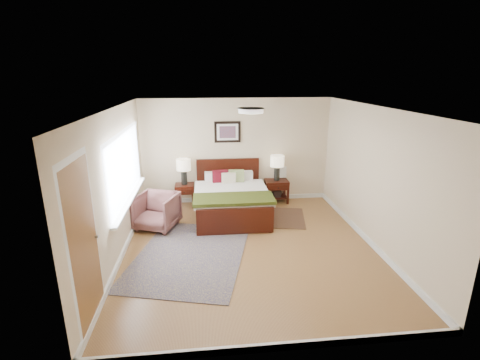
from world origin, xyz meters
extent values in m
plane|color=olive|center=(0.00, 0.00, 0.00)|extent=(5.00, 5.00, 0.00)
cube|color=#C8B091|center=(0.00, 2.50, 1.25)|extent=(4.50, 0.04, 2.50)
cube|color=#C8B091|center=(0.00, -2.50, 1.25)|extent=(4.50, 0.04, 2.50)
cube|color=#C8B091|center=(-2.25, 0.00, 1.25)|extent=(0.04, 5.00, 2.50)
cube|color=#C8B091|center=(2.25, 0.00, 1.25)|extent=(0.04, 5.00, 2.50)
cube|color=white|center=(0.00, 0.00, 2.50)|extent=(4.50, 5.00, 0.02)
cube|color=silver|center=(-2.23, 0.70, 1.40)|extent=(0.02, 2.72, 1.32)
cube|color=silver|center=(-2.21, 0.70, 1.40)|extent=(0.01, 2.60, 1.20)
cube|color=silver|center=(-2.18, 0.70, 0.77)|extent=(0.10, 2.72, 0.04)
cube|color=silver|center=(-2.23, -1.75, 1.09)|extent=(0.01, 1.00, 2.18)
cube|color=brown|center=(-2.23, -1.75, 1.05)|extent=(0.01, 0.90, 2.10)
cylinder|color=#999999|center=(-2.20, -1.37, 1.00)|extent=(0.04, 0.04, 0.04)
cylinder|color=white|center=(0.00, 0.00, 2.46)|extent=(0.40, 0.40, 0.07)
cylinder|color=beige|center=(0.00, 0.00, 2.50)|extent=(0.44, 0.44, 0.01)
cube|color=#370F08|center=(-0.21, 2.46, 0.55)|extent=(1.51, 0.06, 1.06)
cube|color=#370F08|center=(-0.21, 0.56, 0.28)|extent=(1.51, 0.06, 0.53)
cube|color=#370F08|center=(-0.92, 1.51, 0.30)|extent=(0.06, 1.88, 0.17)
cube|color=#370F08|center=(0.51, 1.51, 0.30)|extent=(0.06, 1.88, 0.17)
cube|color=silver|center=(-0.21, 1.51, 0.43)|extent=(1.41, 1.86, 0.21)
cube|color=silver|center=(-0.21, 1.41, 0.57)|extent=(1.59, 1.63, 0.09)
cube|color=#3E4012|center=(-0.21, 0.92, 0.61)|extent=(1.63, 0.70, 0.07)
cube|color=silver|center=(-0.54, 2.22, 0.70)|extent=(0.47, 0.18, 0.25)
cube|color=silver|center=(0.12, 2.22, 0.70)|extent=(0.47, 0.18, 0.25)
cube|color=#510913|center=(-0.42, 2.10, 0.74)|extent=(0.37, 0.17, 0.30)
cube|color=#818F52|center=(-0.04, 2.10, 0.74)|extent=(0.37, 0.16, 0.30)
cube|color=beige|center=(-0.23, 2.02, 0.72)|extent=(0.32, 0.13, 0.26)
cube|color=black|center=(-0.21, 2.48, 1.72)|extent=(0.62, 0.03, 0.50)
cube|color=silver|center=(-0.21, 2.46, 1.72)|extent=(0.50, 0.01, 0.38)
cube|color=#A52D23|center=(-0.21, 2.44, 1.72)|extent=(0.38, 0.01, 0.28)
cube|color=#370F08|center=(-1.26, 2.27, 0.50)|extent=(0.44, 0.40, 0.05)
cube|color=#370F08|center=(-1.45, 2.10, 0.24)|extent=(0.05, 0.05, 0.48)
cube|color=#370F08|center=(-1.07, 2.10, 0.24)|extent=(0.05, 0.05, 0.48)
cube|color=#370F08|center=(-1.45, 2.44, 0.24)|extent=(0.05, 0.05, 0.48)
cube|color=#370F08|center=(-1.07, 2.44, 0.24)|extent=(0.05, 0.05, 0.48)
cube|color=#370F08|center=(-1.26, 2.09, 0.40)|extent=(0.38, 0.03, 0.14)
cube|color=#370F08|center=(0.96, 2.27, 0.53)|extent=(0.56, 0.42, 0.05)
cube|color=#370F08|center=(0.71, 2.09, 0.25)|extent=(0.05, 0.05, 0.51)
cube|color=#370F08|center=(1.21, 2.09, 0.25)|extent=(0.05, 0.05, 0.51)
cube|color=#370F08|center=(0.71, 2.45, 0.25)|extent=(0.05, 0.05, 0.51)
cube|color=#370F08|center=(1.21, 2.45, 0.25)|extent=(0.05, 0.05, 0.51)
cube|color=#370F08|center=(0.96, 2.08, 0.43)|extent=(0.50, 0.03, 0.14)
cube|color=#370F08|center=(0.96, 2.27, 0.14)|extent=(0.50, 0.36, 0.03)
cube|color=black|center=(0.96, 2.27, 0.17)|extent=(0.20, 0.26, 0.03)
cube|color=black|center=(0.96, 2.27, 0.20)|extent=(0.20, 0.26, 0.03)
cube|color=black|center=(0.96, 2.27, 0.24)|extent=(0.20, 0.26, 0.03)
cube|color=black|center=(0.96, 2.27, 0.28)|extent=(0.20, 0.26, 0.03)
cube|color=black|center=(0.96, 2.27, 0.31)|extent=(0.20, 0.26, 0.03)
cylinder|color=black|center=(-1.26, 2.27, 0.69)|extent=(0.14, 0.14, 0.32)
cylinder|color=black|center=(-1.26, 2.27, 0.87)|extent=(0.02, 0.02, 0.06)
cylinder|color=beige|center=(-1.26, 2.27, 1.01)|extent=(0.33, 0.33, 0.26)
cylinder|color=black|center=(0.96, 2.27, 0.72)|extent=(0.14, 0.14, 0.32)
cylinder|color=black|center=(0.96, 2.27, 0.90)|extent=(0.02, 0.02, 0.06)
cylinder|color=beige|center=(0.96, 2.27, 1.04)|extent=(0.33, 0.33, 0.26)
imported|color=brown|center=(-1.77, 1.04, 0.36)|extent=(1.00, 1.01, 0.72)
cube|color=#110D45|center=(-1.07, -0.19, 0.01)|extent=(2.36, 2.90, 0.01)
cube|color=black|center=(0.98, 1.25, 0.01)|extent=(0.98, 1.28, 0.01)
camera|label=1|loc=(-0.78, -5.65, 3.03)|focal=26.00mm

